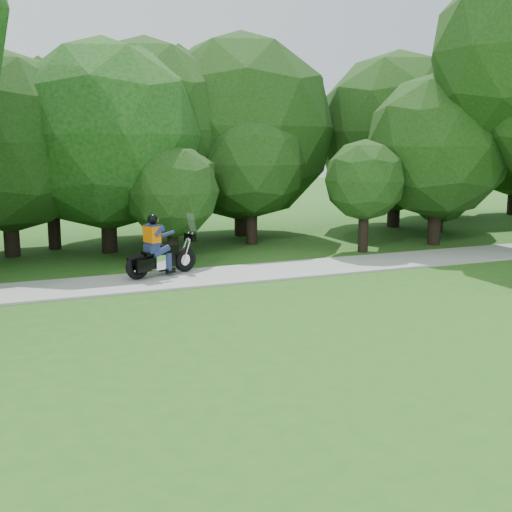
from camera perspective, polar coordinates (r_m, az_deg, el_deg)
ground at (r=11.14m, az=17.90°, el=-9.09°), size 100.00×100.00×0.00m
walkway at (r=17.73m, az=0.91°, el=-1.40°), size 60.00×2.20×0.06m
tree_line at (r=23.50m, az=-6.79°, el=10.36°), size 39.62×12.60×7.62m
touring_motorcycle at (r=17.07m, az=-8.77°, el=0.20°), size 2.12×1.16×1.67m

